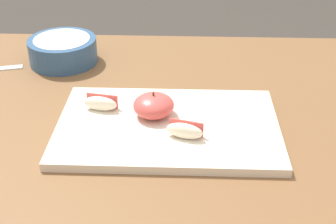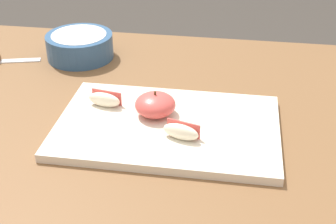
# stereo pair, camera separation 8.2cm
# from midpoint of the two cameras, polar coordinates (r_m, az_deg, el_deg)

# --- Properties ---
(dining_table) EXTENTS (1.43, 0.88, 0.72)m
(dining_table) POSITION_cam_midpoint_polar(r_m,az_deg,el_deg) (0.90, -7.45, -7.00)
(dining_table) COLOR brown
(dining_table) RESTS_ON ground_plane
(cutting_board) EXTENTS (0.39, 0.25, 0.02)m
(cutting_board) POSITION_cam_midpoint_polar(r_m,az_deg,el_deg) (0.84, -2.81, -1.71)
(cutting_board) COLOR beige
(cutting_board) RESTS_ON dining_table
(apple_half_skin_up) EXTENTS (0.07, 0.07, 0.05)m
(apple_half_skin_up) POSITION_cam_midpoint_polar(r_m,az_deg,el_deg) (0.84, -4.54, 0.71)
(apple_half_skin_up) COLOR #D14C47
(apple_half_skin_up) RESTS_ON cutting_board
(apple_wedge_middle) EXTENTS (0.07, 0.03, 0.03)m
(apple_wedge_middle) POSITION_cam_midpoint_polar(r_m,az_deg,el_deg) (0.88, -10.85, 0.97)
(apple_wedge_middle) COLOR #F4EACC
(apple_wedge_middle) RESTS_ON cutting_board
(apple_wedge_back) EXTENTS (0.07, 0.04, 0.03)m
(apple_wedge_back) POSITION_cam_midpoint_polar(r_m,az_deg,el_deg) (0.78, -0.98, -2.36)
(apple_wedge_back) COLOR #F4EACC
(apple_wedge_back) RESTS_ON cutting_board
(ceramic_fruit_bowl) EXTENTS (0.15, 0.15, 0.06)m
(ceramic_fruit_bowl) POSITION_cam_midpoint_polar(r_m,az_deg,el_deg) (1.11, -14.72, 7.24)
(ceramic_fruit_bowl) COLOR #2D517A
(ceramic_fruit_bowl) RESTS_ON dining_table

